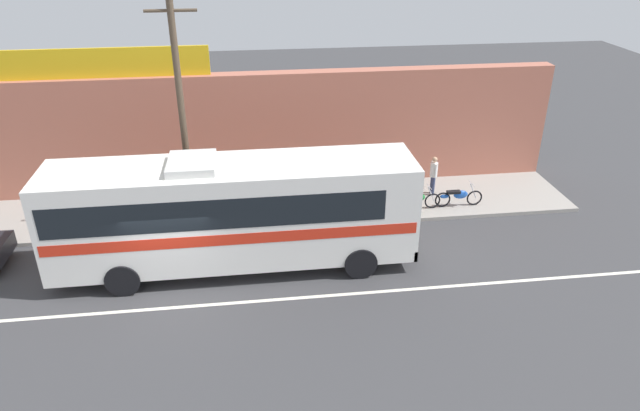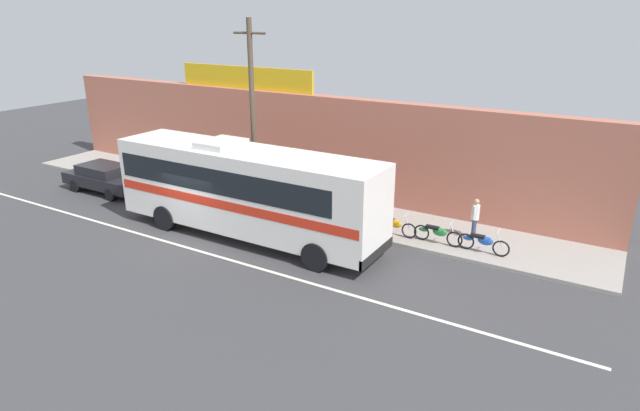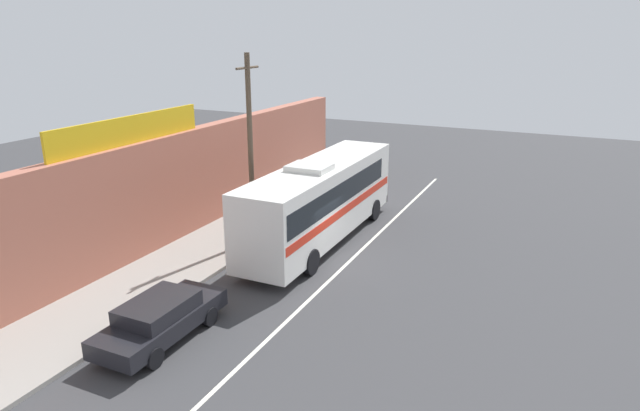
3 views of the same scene
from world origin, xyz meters
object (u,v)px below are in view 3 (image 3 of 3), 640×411
motorcycle_blue (336,178)px  motorcycle_orange (313,193)px  intercity_bus (320,198)px  utility_pole (250,148)px  motorcycle_green (297,199)px  motorcycle_black (325,185)px  parked_car (161,318)px  pedestrian_by_curb (314,171)px

motorcycle_blue → motorcycle_orange: size_ratio=0.97×
intercity_bus → utility_pole: (-1.46, 2.57, 2.26)m
utility_pole → motorcycle_blue: 10.69m
motorcycle_orange → motorcycle_green: 1.28m
motorcycle_black → motorcycle_green: bearing=176.3°
utility_pole → motorcycle_green: bearing=5.8°
parked_car → motorcycle_green: bearing=9.4°
intercity_bus → utility_pole: utility_pole is taller
motorcycle_blue → motorcycle_orange: 3.50m
motorcycle_orange → utility_pole: bearing=-177.8°
pedestrian_by_curb → motorcycle_green: bearing=-165.9°
motorcycle_blue → motorcycle_green: (-4.74, 0.15, 0.00)m
parked_car → utility_pole: (8.07, 1.68, 3.59)m
parked_car → pedestrian_by_curb: (17.42, 3.24, 0.33)m
motorcycle_orange → motorcycle_black: 1.79m
pedestrian_by_curb → motorcycle_orange: bearing=-155.2°
utility_pole → motorcycle_blue: utility_pole is taller
intercity_bus → utility_pole: size_ratio=1.39×
intercity_bus → parked_car: intercity_bus is taller
utility_pole → motorcycle_orange: (6.51, 0.25, -3.76)m
motorcycle_blue → motorcycle_orange: (-3.49, -0.13, 0.00)m
motorcycle_blue → motorcycle_black: bearing=-178.6°
utility_pole → motorcycle_black: utility_pole is taller
parked_car → utility_pole: size_ratio=0.56×
intercity_bus → motorcycle_orange: size_ratio=5.80×
utility_pole → motorcycle_green: size_ratio=4.44×
motorcycle_orange → pedestrian_by_curb: 3.17m
intercity_bus → motorcycle_black: (6.84, 2.91, -1.50)m
utility_pole → motorcycle_orange: 7.52m
motorcycle_black → motorcycle_orange: bearing=-177.1°
parked_car → pedestrian_by_curb: size_ratio=2.80×
utility_pole → motorcycle_orange: bearing=2.2°
utility_pole → pedestrian_by_curb: size_ratio=5.04×
intercity_bus → pedestrian_by_curb: bearing=27.7°
intercity_bus → motorcycle_orange: (5.05, 2.82, -1.50)m
intercity_bus → pedestrian_by_curb: 8.96m
motorcycle_green → pedestrian_by_curb: 4.25m
motorcycle_orange → motorcycle_green: size_ratio=1.07×
intercity_bus → motorcycle_blue: 9.16m
pedestrian_by_curb → intercity_bus: bearing=-152.3°
intercity_bus → motorcycle_black: 7.58m
motorcycle_blue → pedestrian_by_curb: (-0.65, 1.18, 0.51)m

